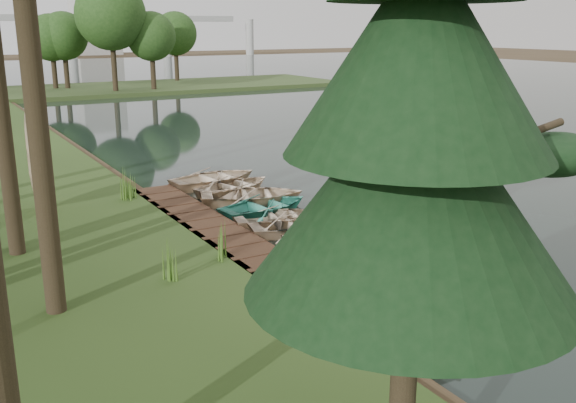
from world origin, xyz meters
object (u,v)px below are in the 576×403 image
boardwalk (241,249)px  stored_rowboat (44,198)px  pine_tree (418,115)px  rowboat_0 (476,301)px  rowboat_2 (389,266)px  rowboat_1 (415,281)px

boardwalk → stored_rowboat: bearing=121.3°
boardwalk → pine_tree: size_ratio=1.93×
rowboat_0 → boardwalk: bearing=1.0°
boardwalk → pine_tree: pine_tree is taller
rowboat_2 → pine_tree: pine_tree is taller
rowboat_1 → boardwalk: bearing=12.3°
rowboat_0 → rowboat_1: 1.65m
rowboat_1 → stored_rowboat: (-6.58, 11.74, 0.28)m
rowboat_0 → rowboat_1: size_ratio=1.02×
pine_tree → stored_rowboat: bearing=93.7°
boardwalk → stored_rowboat: 8.09m
pine_tree → rowboat_2: bearing=51.6°
rowboat_2 → rowboat_0: bearing=-159.2°
pine_tree → boardwalk: bearing=74.0°
boardwalk → stored_rowboat: size_ratio=4.65×
stored_rowboat → pine_tree: bearing=-172.1°
boardwalk → rowboat_2: bearing=-57.4°
rowboat_0 → stored_rowboat: stored_rowboat is taller
rowboat_1 → pine_tree: pine_tree is taller
rowboat_1 → rowboat_2: rowboat_2 is taller
boardwalk → rowboat_1: (2.38, -4.84, 0.23)m
rowboat_0 → stored_rowboat: (-6.96, 13.35, 0.27)m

